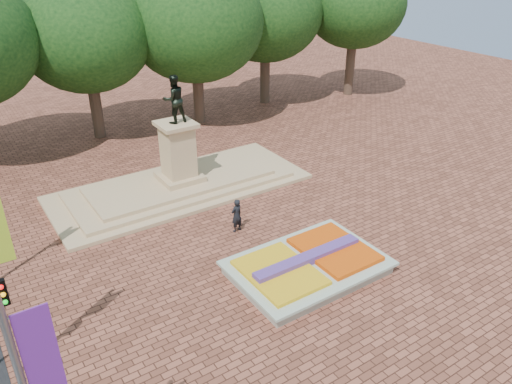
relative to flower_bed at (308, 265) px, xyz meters
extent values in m
plane|color=brown|center=(-1.03, 2.00, -0.38)|extent=(90.00, 90.00, 0.00)
cube|color=gray|center=(-0.03, 0.00, -0.15)|extent=(6.00, 4.00, 0.45)
cube|color=beige|center=(-0.03, 0.00, 0.12)|extent=(6.30, 4.30, 0.12)
cube|color=#D3610B|center=(1.42, 0.00, 0.25)|extent=(2.60, 3.40, 0.22)
cube|color=yellow|center=(-1.48, 0.00, 0.24)|extent=(2.60, 3.40, 0.18)
cube|color=#452D7C|center=(-0.03, 0.00, 0.34)|extent=(5.20, 0.55, 0.38)
cube|color=tan|center=(-1.03, 10.00, -0.28)|extent=(14.00, 6.00, 0.20)
cube|color=tan|center=(-1.03, 10.00, -0.08)|extent=(12.00, 5.00, 0.20)
cube|color=tan|center=(-1.03, 10.00, 0.12)|extent=(10.00, 4.00, 0.20)
cube|color=tan|center=(-1.03, 10.00, 0.37)|extent=(2.20, 2.20, 0.30)
cube|color=tan|center=(-1.03, 10.00, 1.92)|extent=(1.50, 1.50, 2.80)
cube|color=tan|center=(-1.03, 10.00, 3.42)|extent=(1.90, 1.90, 0.20)
imported|color=black|center=(-1.03, 10.00, 4.77)|extent=(1.22, 0.95, 2.50)
cylinder|color=#3C2B21|center=(-2.03, 20.00, 1.62)|extent=(0.80, 0.80, 4.00)
ellipsoid|color=black|center=(-2.03, 20.00, 6.32)|extent=(8.80, 8.80, 7.48)
cylinder|color=#3C2B21|center=(4.97, 20.00, 1.62)|extent=(0.80, 0.80, 4.00)
ellipsoid|color=black|center=(4.97, 20.00, 6.32)|extent=(8.80, 8.80, 7.48)
cylinder|color=#3C2B21|center=(11.97, 20.00, 1.62)|extent=(0.80, 0.80, 4.00)
ellipsoid|color=black|center=(11.97, 20.00, 6.32)|extent=(8.80, 8.80, 7.48)
cylinder|color=#3C2B21|center=(18.97, 20.00, 1.62)|extent=(0.80, 0.80, 4.00)
ellipsoid|color=black|center=(18.97, 20.00, 6.32)|extent=(8.80, 8.80, 7.48)
cube|color=#612089|center=(-10.78, -4.50, 4.92)|extent=(0.70, 0.04, 2.20)
cube|color=black|center=(-11.03, 1.00, 2.82)|extent=(0.28, 0.18, 0.90)
imported|color=black|center=(-0.74, 4.49, 0.47)|extent=(0.68, 0.51, 1.70)
camera|label=1|loc=(-11.24, -13.00, 12.36)|focal=35.00mm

